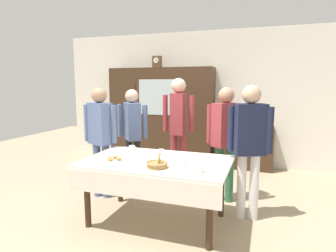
# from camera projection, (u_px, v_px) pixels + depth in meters

# --- Properties ---
(ground_plane) EXTENTS (12.00, 12.00, 0.00)m
(ground_plane) POSITION_uv_depth(u_px,v_px,m) (163.00, 214.00, 3.66)
(ground_plane) COLOR tan
(ground_plane) RESTS_ON ground
(back_wall) EXTENTS (6.40, 0.10, 2.70)m
(back_wall) POSITION_uv_depth(u_px,v_px,m) (207.00, 98.00, 5.94)
(back_wall) COLOR silver
(back_wall) RESTS_ON ground
(dining_table) EXTENTS (1.70, 1.06, 0.76)m
(dining_table) POSITION_uv_depth(u_px,v_px,m) (156.00, 169.00, 3.34)
(dining_table) COLOR #3D2819
(dining_table) RESTS_ON ground
(wall_cabinet) EXTENTS (2.18, 0.46, 1.97)m
(wall_cabinet) POSITION_uv_depth(u_px,v_px,m) (161.00, 116.00, 6.01)
(wall_cabinet) COLOR #3D2819
(wall_cabinet) RESTS_ON ground
(mantel_clock) EXTENTS (0.18, 0.11, 0.24)m
(mantel_clock) POSITION_uv_depth(u_px,v_px,m) (157.00, 62.00, 5.87)
(mantel_clock) COLOR brown
(mantel_clock) RESTS_ON wall_cabinet
(bookshelf_low) EXTENTS (1.01, 0.35, 0.84)m
(bookshelf_low) POSITION_uv_depth(u_px,v_px,m) (246.00, 147.00, 5.57)
(bookshelf_low) COLOR #3D2819
(bookshelf_low) RESTS_ON ground
(book_stack) EXTENTS (0.15, 0.22, 0.11)m
(book_stack) POSITION_uv_depth(u_px,v_px,m) (247.00, 123.00, 5.50)
(book_stack) COLOR #B29333
(book_stack) RESTS_ON bookshelf_low
(tea_cup_back_edge) EXTENTS (0.13, 0.13, 0.06)m
(tea_cup_back_edge) POSITION_uv_depth(u_px,v_px,m) (132.00, 148.00, 3.87)
(tea_cup_back_edge) COLOR white
(tea_cup_back_edge) RESTS_ON dining_table
(tea_cup_mid_right) EXTENTS (0.13, 0.13, 0.06)m
(tea_cup_mid_right) POSITION_uv_depth(u_px,v_px,m) (200.00, 170.00, 2.88)
(tea_cup_mid_right) COLOR white
(tea_cup_mid_right) RESTS_ON dining_table
(tea_cup_center) EXTENTS (0.13, 0.13, 0.06)m
(tea_cup_center) POSITION_uv_depth(u_px,v_px,m) (161.00, 152.00, 3.65)
(tea_cup_center) COLOR white
(tea_cup_center) RESTS_ON dining_table
(tea_cup_far_left) EXTENTS (0.13, 0.13, 0.06)m
(tea_cup_far_left) POSITION_uv_depth(u_px,v_px,m) (129.00, 154.00, 3.56)
(tea_cup_far_left) COLOR white
(tea_cup_far_left) RESTS_ON dining_table
(tea_cup_far_right) EXTENTS (0.13, 0.13, 0.06)m
(tea_cup_far_right) POSITION_uv_depth(u_px,v_px,m) (182.00, 164.00, 3.10)
(tea_cup_far_right) COLOR silver
(tea_cup_far_right) RESTS_ON dining_table
(bread_basket) EXTENTS (0.24, 0.24, 0.16)m
(bread_basket) POSITION_uv_depth(u_px,v_px,m) (157.00, 164.00, 3.07)
(bread_basket) COLOR #9E7542
(bread_basket) RESTS_ON dining_table
(pastry_plate) EXTENTS (0.28, 0.28, 0.05)m
(pastry_plate) POSITION_uv_depth(u_px,v_px,m) (114.00, 160.00, 3.34)
(pastry_plate) COLOR white
(pastry_plate) RESTS_ON dining_table
(spoon_mid_right) EXTENTS (0.12, 0.02, 0.01)m
(spoon_mid_right) POSITION_uv_depth(u_px,v_px,m) (202.00, 163.00, 3.25)
(spoon_mid_right) COLOR silver
(spoon_mid_right) RESTS_ON dining_table
(spoon_front_edge) EXTENTS (0.12, 0.02, 0.01)m
(spoon_front_edge) POSITION_uv_depth(u_px,v_px,m) (140.00, 165.00, 3.17)
(spoon_front_edge) COLOR silver
(spoon_front_edge) RESTS_ON dining_table
(person_behind_table_left) EXTENTS (0.52, 0.33, 1.59)m
(person_behind_table_left) POSITION_uv_depth(u_px,v_px,m) (100.00, 132.00, 4.10)
(person_behind_table_left) COLOR slate
(person_behind_table_left) RESTS_ON ground
(person_by_cabinet) EXTENTS (0.52, 0.38, 1.73)m
(person_by_cabinet) POSITION_uv_depth(u_px,v_px,m) (178.00, 121.00, 4.55)
(person_by_cabinet) COLOR #933338
(person_by_cabinet) RESTS_ON ground
(person_behind_table_right) EXTENTS (0.52, 0.41, 1.60)m
(person_behind_table_right) POSITION_uv_depth(u_px,v_px,m) (225.00, 133.00, 3.94)
(person_behind_table_right) COLOR #33704C
(person_behind_table_right) RESTS_ON ground
(person_near_right_end) EXTENTS (0.52, 0.41, 1.56)m
(person_near_right_end) POSITION_uv_depth(u_px,v_px,m) (132.00, 129.00, 4.53)
(person_near_right_end) COLOR #232328
(person_near_right_end) RESTS_ON ground
(person_beside_shelf) EXTENTS (0.52, 0.32, 1.63)m
(person_beside_shelf) POSITION_uv_depth(u_px,v_px,m) (250.00, 139.00, 3.40)
(person_beside_shelf) COLOR silver
(person_beside_shelf) RESTS_ON ground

